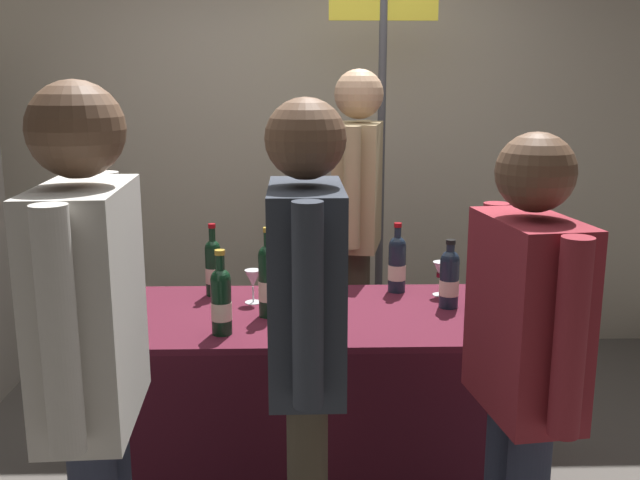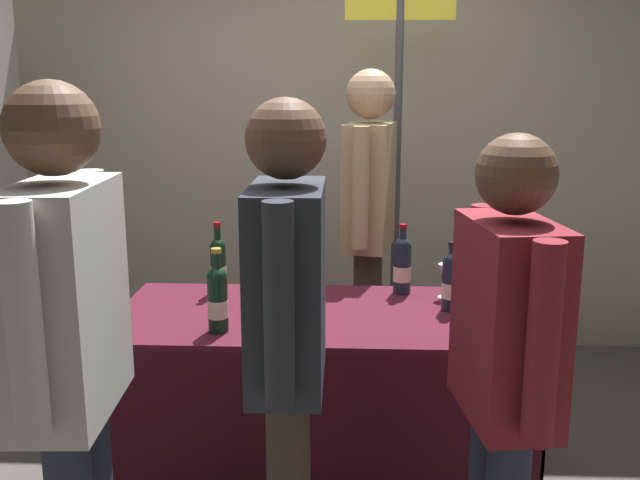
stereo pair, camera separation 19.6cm
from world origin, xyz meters
The scene contains 15 objects.
back_partition centered at (0.00, 1.82, 1.51)m, with size 5.57×0.12×3.03m, color #B2A893.
tasting_table centered at (0.00, 0.00, 0.55)m, with size 1.65×0.78×0.79m.
featured_wine_bottle centered at (-0.46, 0.25, 0.92)m, with size 0.07×0.07×0.32m.
display_bottle_0 centered at (0.53, 0.06, 0.92)m, with size 0.08×0.08×0.29m.
display_bottle_1 centered at (-0.21, -0.04, 0.94)m, with size 0.08×0.08×0.36m.
display_bottle_2 centered at (-0.37, -0.24, 0.92)m, with size 0.08×0.08×0.32m.
display_bottle_3 centered at (-0.10, 0.25, 0.91)m, with size 0.08×0.08×0.29m.
display_bottle_4 centered at (0.35, 0.29, 0.92)m, with size 0.08×0.08×0.31m.
wine_glass_near_vendor centered at (-0.28, 0.14, 0.89)m, with size 0.07×0.07×0.14m.
wine_glass_mid centered at (0.53, 0.23, 0.90)m, with size 0.07×0.07×0.15m.
vendor_presenter centered at (0.21, 0.79, 1.06)m, with size 0.28×0.55×1.76m.
taster_foreground_right centered at (-0.06, -0.77, 1.00)m, with size 0.23×0.60×1.66m.
taster_foreground_left centered at (-0.61, -1.03, 1.04)m, with size 0.23×0.61×1.71m.
taster_foreground_centre centered at (0.55, -0.87, 0.94)m, with size 0.26×0.56×1.58m.
booth_signpost centered at (0.37, 1.22, 1.38)m, with size 0.58×0.04×2.22m.
Camera 1 is at (-0.07, -2.75, 1.71)m, focal length 40.18 mm.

